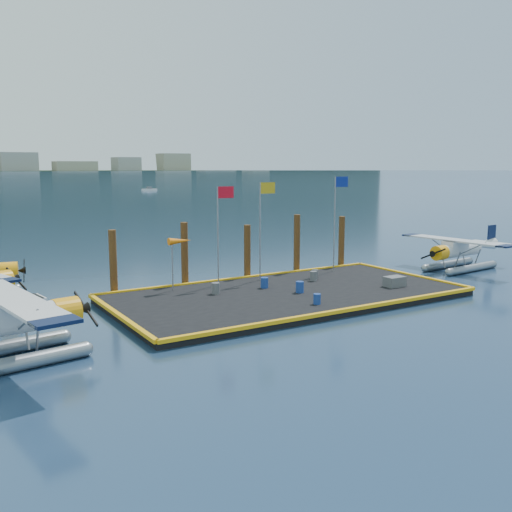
% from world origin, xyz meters
% --- Properties ---
extents(ground, '(4000.00, 4000.00, 0.00)m').
position_xyz_m(ground, '(0.00, 0.00, 0.00)').
color(ground, navy).
rests_on(ground, ground).
extents(dock, '(20.00, 10.00, 0.40)m').
position_xyz_m(dock, '(0.00, 0.00, 0.20)').
color(dock, black).
rests_on(dock, ground).
extents(dock_bumpers, '(20.25, 10.25, 0.18)m').
position_xyz_m(dock_bumpers, '(0.00, 0.00, 0.49)').
color(dock_bumpers, '#EAA30D').
rests_on(dock_bumpers, dock).
extents(far_backdrop, '(3050.00, 2050.00, 810.00)m').
position_xyz_m(far_backdrop, '(239.91, 1737.52, 9.45)').
color(far_backdrop, black).
rests_on(far_backdrop, ground).
extents(seaplane_a, '(8.92, 9.80, 3.46)m').
position_xyz_m(seaplane_a, '(-15.57, -3.39, 1.51)').
color(seaplane_a, gray).
rests_on(seaplane_a, ground).
extents(seaplane_d, '(7.91, 8.73, 3.09)m').
position_xyz_m(seaplane_d, '(15.86, 1.00, 1.35)').
color(seaplane_d, gray).
rests_on(seaplane_d, ground).
extents(drum_0, '(0.46, 0.46, 0.64)m').
position_xyz_m(drum_0, '(-3.76, 1.73, 0.72)').
color(drum_0, '#515155').
rests_on(drum_0, dock).
extents(drum_1, '(0.46, 0.46, 0.65)m').
position_xyz_m(drum_1, '(0.53, -0.50, 0.73)').
color(drum_1, navy).
rests_on(drum_1, dock).
extents(drum_2, '(0.43, 0.43, 0.61)m').
position_xyz_m(drum_2, '(3.27, 1.83, 0.70)').
color(drum_2, '#515155').
rests_on(drum_2, dock).
extents(drum_3, '(0.39, 0.39, 0.55)m').
position_xyz_m(drum_3, '(-0.31, -3.23, 0.68)').
color(drum_3, navy).
rests_on(drum_3, dock).
extents(drum_4, '(0.41, 0.41, 0.57)m').
position_xyz_m(drum_4, '(3.82, 2.41, 0.69)').
color(drum_4, '#515155').
rests_on(drum_4, dock).
extents(drum_5, '(0.45, 0.45, 0.63)m').
position_xyz_m(drum_5, '(-0.52, 1.65, 0.71)').
color(drum_5, navy).
rests_on(drum_5, dock).
extents(crate, '(1.22, 0.81, 0.61)m').
position_xyz_m(crate, '(6.42, -2.11, 0.71)').
color(crate, '#515155').
rests_on(crate, dock).
extents(flagpole_red, '(1.14, 0.08, 6.00)m').
position_xyz_m(flagpole_red, '(-2.29, 3.80, 4.40)').
color(flagpole_red, gray).
rests_on(flagpole_red, dock).
extents(flagpole_yellow, '(1.14, 0.08, 6.20)m').
position_xyz_m(flagpole_yellow, '(0.70, 3.80, 4.51)').
color(flagpole_yellow, gray).
rests_on(flagpole_yellow, dock).
extents(flagpole_blue, '(1.14, 0.08, 6.50)m').
position_xyz_m(flagpole_blue, '(6.70, 3.80, 4.69)').
color(flagpole_blue, gray).
rests_on(flagpole_blue, dock).
extents(windsock, '(1.40, 0.44, 3.12)m').
position_xyz_m(windsock, '(-5.03, 3.80, 3.23)').
color(windsock, gray).
rests_on(windsock, dock).
extents(piling_0, '(0.44, 0.44, 4.00)m').
position_xyz_m(piling_0, '(-8.50, 5.40, 2.00)').
color(piling_0, '#412512').
rests_on(piling_0, ground).
extents(piling_1, '(0.44, 0.44, 4.20)m').
position_xyz_m(piling_1, '(-4.00, 5.40, 2.10)').
color(piling_1, '#412512').
rests_on(piling_1, ground).
extents(piling_2, '(0.44, 0.44, 3.80)m').
position_xyz_m(piling_2, '(0.50, 5.40, 1.90)').
color(piling_2, '#412512').
rests_on(piling_2, ground).
extents(piling_3, '(0.44, 0.44, 4.30)m').
position_xyz_m(piling_3, '(4.50, 5.40, 2.15)').
color(piling_3, '#412512').
rests_on(piling_3, ground).
extents(piling_4, '(0.44, 0.44, 4.00)m').
position_xyz_m(piling_4, '(8.50, 5.40, 2.00)').
color(piling_4, '#412512').
rests_on(piling_4, ground).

